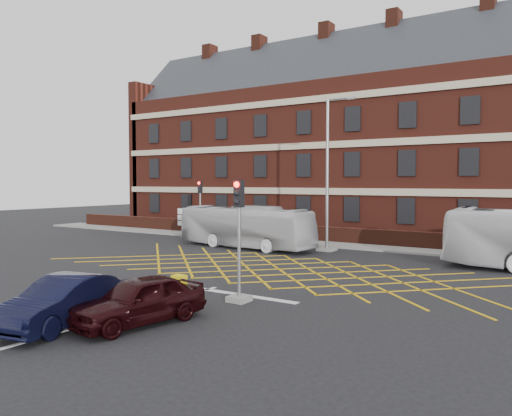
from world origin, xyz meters
The scene contains 15 objects.
ground centered at (0.00, 0.00, 0.00)m, with size 120.00×120.00×0.00m, color black.
victorian_building centered at (0.25, 22.00, 7.84)m, with size 51.00×12.17×20.40m.
boundary_wall centered at (0.00, 13.00, 0.55)m, with size 56.00×0.50×1.10m, color #451C12.
far_pavement centered at (0.00, 12.00, 0.06)m, with size 60.00×3.00×0.12m, color slate.
box_junction_hatching centered at (0.00, 2.00, 0.01)m, with size 11.50×0.12×0.02m, color #CC990C.
stop_line centered at (0.00, -3.50, 0.01)m, with size 8.00×0.30×0.02m, color silver.
centre_line centered at (0.00, -10.00, 0.01)m, with size 0.15×14.00×0.02m, color silver.
bus_left centered at (-5.80, 7.58, 1.34)m, with size 2.26×9.65×2.69m, color silver.
car_navy centered at (-0.48, -9.56, 0.72)m, with size 1.52×4.36×1.44m, color black.
car_maroon centered at (1.24, -8.25, 0.71)m, with size 1.68×4.17×1.42m, color black.
traffic_light_near centered at (2.14, -4.38, 1.76)m, with size 0.70×0.70×4.27m.
traffic_light_far centered at (-12.76, 11.54, 1.76)m, with size 0.70×0.70×4.27m.
street_lamp centered at (-0.77, 9.19, 3.19)m, with size 2.25×1.00×9.22m.
direction_signs centered at (-14.00, 10.97, 1.38)m, with size 1.10×0.16×2.20m.
utility_cabinet centered at (0.58, -5.75, 0.50)m, with size 0.46×0.35×1.00m, color yellow.
Camera 1 is at (12.12, -18.56, 4.21)m, focal length 35.00 mm.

